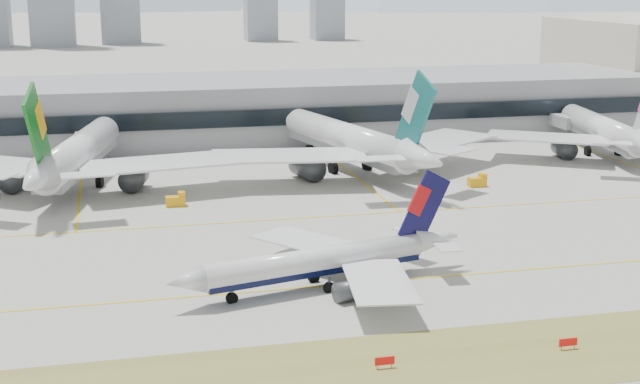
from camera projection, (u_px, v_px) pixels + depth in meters
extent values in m
plane|color=#A6A39B|center=(367.00, 271.00, 127.48)|extent=(3000.00, 3000.00, 0.00)
cube|color=olive|center=(450.00, 362.00, 97.22)|extent=(360.00, 18.00, 0.06)
cube|color=yellow|center=(377.00, 282.00, 122.75)|extent=(360.00, 0.45, 0.04)
cube|color=yellow|center=(319.00, 217.00, 155.84)|extent=(360.00, 0.45, 0.04)
cylinder|color=white|center=(316.00, 261.00, 119.43)|extent=(31.83, 11.09, 3.49)
cube|color=black|center=(316.00, 268.00, 119.65)|extent=(31.08, 10.42, 1.57)
cone|color=white|center=(185.00, 282.00, 111.21)|extent=(5.58, 4.56, 3.49)
cone|color=white|center=(436.00, 239.00, 128.04)|extent=(7.73, 5.10, 3.49)
cube|color=white|center=(310.00, 242.00, 129.74)|extent=(16.49, 18.56, 0.21)
cube|color=white|center=(411.00, 230.00, 131.30)|extent=(5.22, 5.79, 0.14)
cylinder|color=#3F4247|center=(309.00, 262.00, 126.61)|extent=(5.80, 3.82, 2.62)
cube|color=#3F4247|center=(309.00, 255.00, 126.36)|extent=(2.21, 0.79, 1.22)
cube|color=white|center=(379.00, 281.00, 113.03)|extent=(10.22, 18.14, 0.21)
cube|color=white|center=(447.00, 246.00, 123.46)|extent=(3.44, 5.09, 0.14)
cylinder|color=#3F4247|center=(354.00, 290.00, 115.47)|extent=(5.80, 3.82, 2.62)
cube|color=#3F4247|center=(354.00, 282.00, 115.22)|extent=(2.21, 0.79, 1.22)
cube|color=#0B093C|center=(424.00, 208.00, 125.90)|extent=(8.44, 2.38, 10.93)
cube|color=#B70C13|center=(419.00, 200.00, 125.23)|extent=(3.87, 1.31, 4.69)
cylinder|color=#3F4247|center=(232.00, 295.00, 114.67)|extent=(0.42, 0.42, 2.09)
cylinder|color=black|center=(232.00, 298.00, 114.77)|extent=(1.67, 0.97, 1.57)
cylinder|color=#3F4247|center=(329.00, 285.00, 118.52)|extent=(0.42, 0.42, 2.09)
cylinder|color=black|center=(329.00, 288.00, 118.62)|extent=(1.67, 0.97, 1.57)
cylinder|color=#3F4247|center=(314.00, 275.00, 122.44)|extent=(0.42, 0.42, 2.09)
cylinder|color=black|center=(314.00, 278.00, 122.54)|extent=(1.67, 0.97, 1.57)
cylinder|color=white|center=(79.00, 151.00, 177.83)|extent=(16.54, 48.69, 6.41)
cube|color=slate|center=(79.00, 160.00, 178.25)|extent=(15.39, 47.54, 2.88)
cone|color=white|center=(108.00, 128.00, 204.96)|extent=(7.83, 8.59, 6.41)
cone|color=white|center=(35.00, 180.00, 148.88)|extent=(8.54, 11.88, 6.41)
cube|color=white|center=(160.00, 163.00, 171.48)|extent=(32.69, 19.10, 0.38)
cube|color=white|center=(88.00, 175.00, 150.89)|extent=(9.40, 5.58, 0.26)
cylinder|color=#3F4247|center=(134.00, 177.00, 175.31)|extent=(6.41, 8.91, 4.80)
cube|color=#3F4247|center=(133.00, 168.00, 174.86)|extent=(1.18, 3.39, 2.24)
cylinder|color=#3F4247|center=(16.00, 178.00, 174.86)|extent=(6.41, 8.91, 4.80)
cube|color=#3F4247|center=(15.00, 168.00, 174.41)|extent=(1.18, 3.39, 2.24)
cube|color=#0D6017|center=(38.00, 132.00, 150.36)|extent=(3.41, 13.21, 17.18)
cube|color=orange|center=(39.00, 120.00, 151.23)|extent=(1.97, 6.05, 7.35)
cylinder|color=#3F4247|center=(100.00, 158.00, 196.92)|extent=(0.77, 0.77, 3.84)
cylinder|color=black|center=(100.00, 162.00, 197.11)|extent=(1.71, 3.06, 2.88)
cylinder|color=#3F4247|center=(58.00, 178.00, 177.65)|extent=(0.77, 0.77, 3.84)
cylinder|color=black|center=(58.00, 182.00, 177.84)|extent=(1.71, 3.06, 2.88)
cylinder|color=#3F4247|center=(99.00, 178.00, 177.81)|extent=(0.77, 0.77, 3.84)
cylinder|color=black|center=(100.00, 181.00, 178.00)|extent=(1.71, 3.06, 2.88)
cylinder|color=white|center=(347.00, 138.00, 191.89)|extent=(17.66, 48.89, 6.45)
cube|color=slate|center=(347.00, 146.00, 192.31)|extent=(16.50, 47.72, 2.90)
cone|color=white|center=(292.00, 120.00, 216.23)|extent=(8.01, 8.75, 6.45)
cone|color=white|center=(424.00, 159.00, 165.89)|extent=(8.80, 12.04, 6.45)
cube|color=white|center=(433.00, 141.00, 193.58)|extent=(33.43, 29.52, 0.39)
cube|color=white|center=(455.00, 151.00, 171.22)|extent=(10.17, 8.76, 0.26)
cylinder|color=#3F4247|center=(402.00, 157.00, 194.65)|extent=(6.60, 9.03, 4.83)
cube|color=#3F4247|center=(403.00, 148.00, 194.19)|extent=(1.26, 3.40, 2.26)
cube|color=white|center=(288.00, 155.00, 178.25)|extent=(32.70, 18.59, 0.39)
cube|color=white|center=(380.00, 159.00, 163.85)|extent=(9.37, 5.43, 0.26)
cylinder|color=#3F4247|center=(307.00, 167.00, 184.44)|extent=(6.60, 9.03, 4.83)
cube|color=#3F4247|center=(307.00, 158.00, 183.98)|extent=(1.26, 3.40, 2.26)
cube|color=#166061|center=(415.00, 116.00, 167.02)|extent=(3.72, 13.24, 17.29)
cube|color=#B5B7BF|center=(411.00, 105.00, 167.75)|extent=(2.11, 6.08, 7.40)
cylinder|color=#3F4247|center=(309.00, 147.00, 209.15)|extent=(0.77, 0.77, 3.87)
cylinder|color=black|center=(309.00, 151.00, 209.34)|extent=(1.78, 3.08, 2.90)
cylinder|color=#3F4247|center=(333.00, 165.00, 190.08)|extent=(0.77, 0.77, 3.87)
cylinder|color=black|center=(333.00, 168.00, 190.27)|extent=(1.78, 3.08, 2.90)
cylinder|color=#3F4247|center=(367.00, 161.00, 193.77)|extent=(0.77, 0.77, 3.87)
cylinder|color=black|center=(367.00, 165.00, 193.96)|extent=(1.78, 3.08, 2.90)
cylinder|color=white|center=(603.00, 128.00, 209.53)|extent=(12.74, 43.02, 5.65)
cube|color=slate|center=(602.00, 135.00, 209.89)|extent=(11.76, 42.04, 2.54)
cone|color=white|center=(568.00, 113.00, 233.39)|extent=(6.66, 7.38, 5.65)
cube|color=white|center=(547.00, 137.00, 202.69)|extent=(29.58, 24.80, 0.34)
cube|color=white|center=(612.00, 143.00, 185.23)|extent=(8.93, 7.35, 0.23)
cylinder|color=#3F4247|center=(564.00, 148.00, 206.47)|extent=(5.37, 7.72, 4.23)
cube|color=#3F4247|center=(565.00, 141.00, 206.08)|extent=(0.92, 2.99, 1.98)
cylinder|color=#3F4247|center=(577.00, 135.00, 226.32)|extent=(0.68, 0.68, 3.39)
cylinder|color=black|center=(577.00, 138.00, 226.49)|extent=(1.40, 2.67, 2.54)
cylinder|color=#3F4247|center=(588.00, 148.00, 209.21)|extent=(0.68, 0.68, 3.39)
cylinder|color=black|center=(588.00, 151.00, 209.37)|extent=(1.40, 2.67, 2.54)
cylinder|color=#3F4247|center=(618.00, 148.00, 209.67)|extent=(0.68, 0.68, 3.39)
cylinder|color=black|center=(618.00, 151.00, 209.84)|extent=(1.40, 2.67, 2.54)
cube|color=gray|center=(245.00, 107.00, 234.45)|extent=(280.00, 42.00, 15.00)
cube|color=black|center=(258.00, 118.00, 214.02)|extent=(280.00, 1.20, 4.00)
cube|color=beige|center=(585.00, 66.00, 276.59)|extent=(2.00, 57.00, 27.90)
cube|color=red|center=(385.00, 361.00, 95.34)|extent=(2.20, 0.15, 0.90)
cylinder|color=orange|center=(377.00, 367.00, 95.31)|extent=(0.10, 0.10, 0.50)
cylinder|color=orange|center=(392.00, 366.00, 95.67)|extent=(0.10, 0.10, 0.50)
cube|color=red|center=(568.00, 342.00, 100.21)|extent=(2.20, 0.15, 0.90)
cylinder|color=orange|center=(561.00, 348.00, 100.18)|extent=(0.10, 0.10, 0.50)
cylinder|color=orange|center=(574.00, 347.00, 100.54)|extent=(0.10, 0.10, 0.50)
cube|color=#F2A70C|center=(175.00, 201.00, 163.17)|extent=(3.50, 2.00, 1.80)
cube|color=#F2A70C|center=(182.00, 195.00, 163.16)|extent=(1.20, 1.80, 1.00)
cylinder|color=black|center=(169.00, 206.00, 162.27)|extent=(0.70, 0.30, 0.70)
cylinder|color=black|center=(169.00, 204.00, 163.79)|extent=(0.70, 0.30, 0.70)
cylinder|color=black|center=(182.00, 205.00, 162.81)|extent=(0.70, 0.30, 0.70)
cylinder|color=black|center=(182.00, 203.00, 164.33)|extent=(0.70, 0.30, 0.70)
cube|color=#F2A70C|center=(477.00, 182.00, 178.41)|extent=(3.50, 2.00, 1.80)
cube|color=#F2A70C|center=(483.00, 176.00, 178.40)|extent=(1.20, 1.80, 1.00)
cylinder|color=black|center=(473.00, 186.00, 177.52)|extent=(0.70, 0.30, 0.70)
cylinder|color=black|center=(470.00, 184.00, 179.03)|extent=(0.70, 0.30, 0.70)
cylinder|color=black|center=(484.00, 185.00, 178.06)|extent=(0.70, 0.30, 0.70)
cylinder|color=black|center=(481.00, 184.00, 179.57)|extent=(0.70, 0.30, 0.70)
cube|color=gray|center=(327.00, 3.00, 591.00)|extent=(20.00, 18.00, 48.00)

